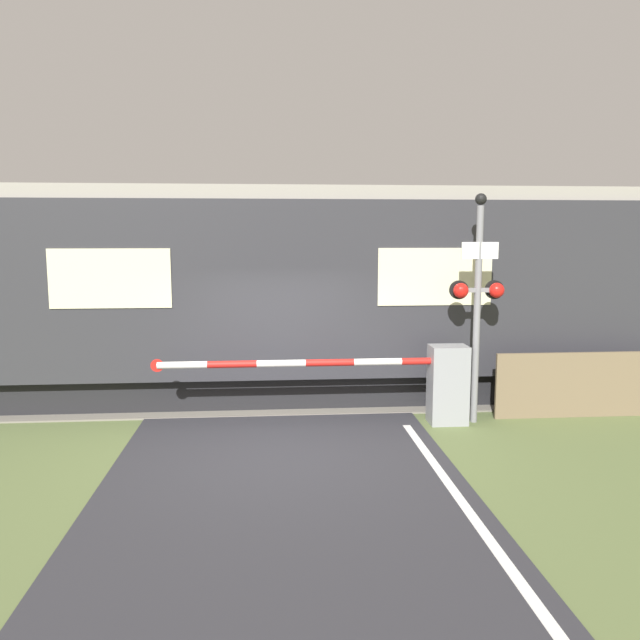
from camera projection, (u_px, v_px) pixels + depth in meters
The scene contains 6 objects.
ground_plane at pixel (282, 452), 8.79m from camera, with size 80.00×80.00×0.00m, color #5B6B3D.
track_bed at pixel (279, 392), 12.04m from camera, with size 36.00×3.20×0.13m.
train at pixel (414, 290), 11.99m from camera, with size 19.45×2.95×3.86m.
crossing_barrier at pixel (428, 381), 10.01m from camera, with size 5.00×0.44×1.28m.
signal_post at pixel (478, 295), 9.91m from camera, with size 0.88×0.26×3.68m.
roadside_fence at pixel (588, 385), 10.41m from camera, with size 3.19×0.06×1.10m.
Camera 1 is at (-0.16, -8.47, 3.03)m, focal length 35.00 mm.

